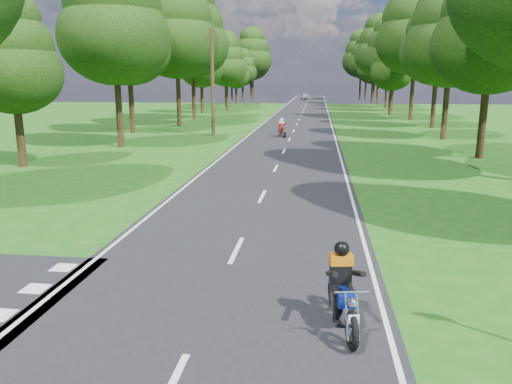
# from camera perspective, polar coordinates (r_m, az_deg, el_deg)

# --- Properties ---
(ground) EXTENTS (160.00, 160.00, 0.00)m
(ground) POSITION_cam_1_polar(r_m,az_deg,el_deg) (11.04, -3.93, -10.16)
(ground) COLOR #165212
(ground) RESTS_ON ground
(main_road) EXTENTS (7.00, 140.00, 0.02)m
(main_road) POSITION_cam_1_polar(r_m,az_deg,el_deg) (60.16, 5.15, 8.70)
(main_road) COLOR black
(main_road) RESTS_ON ground
(road_markings) EXTENTS (7.40, 140.00, 0.01)m
(road_markings) POSITION_cam_1_polar(r_m,az_deg,el_deg) (58.30, 4.95, 8.58)
(road_markings) COLOR silver
(road_markings) RESTS_ON main_road
(treeline) EXTENTS (40.00, 115.35, 14.78)m
(treeline) POSITION_cam_1_polar(r_m,az_deg,el_deg) (70.15, 6.80, 15.98)
(treeline) COLOR black
(treeline) RESTS_ON ground
(telegraph_pole) EXTENTS (1.20, 0.26, 8.00)m
(telegraph_pole) POSITION_cam_1_polar(r_m,az_deg,el_deg) (38.80, -4.98, 12.45)
(telegraph_pole) COLOR #382616
(telegraph_pole) RESTS_ON ground
(rider_near_blue) EXTENTS (0.90, 1.90, 1.52)m
(rider_near_blue) POSITION_cam_1_polar(r_m,az_deg,el_deg) (8.96, 9.90, -10.57)
(rider_near_blue) COLOR navy
(rider_near_blue) RESTS_ON main_road
(rider_far_red) EXTENTS (1.07, 1.76, 1.39)m
(rider_far_red) POSITION_cam_1_polar(r_m,az_deg,el_deg) (37.81, 3.00, 7.37)
(rider_far_red) COLOR maroon
(rider_far_red) RESTS_ON main_road
(distant_car) EXTENTS (1.92, 4.16, 1.38)m
(distant_car) POSITION_cam_1_polar(r_m,az_deg,el_deg) (104.64, 5.63, 10.81)
(distant_car) COLOR #A9ACB0
(distant_car) RESTS_ON main_road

